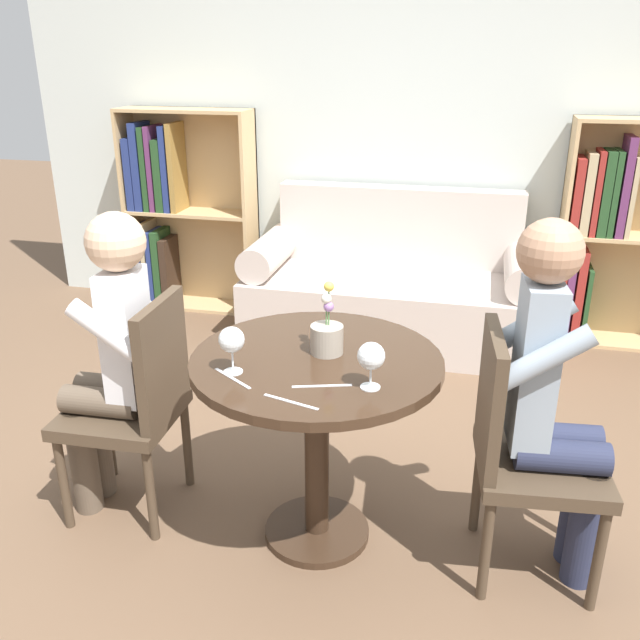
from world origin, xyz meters
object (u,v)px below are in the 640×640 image
(wine_glass_left, at_px, (232,341))
(flower_vase, at_px, (327,335))
(chair_right, at_px, (521,447))
(bookshelf_right, at_px, (616,233))
(person_left, at_px, (111,358))
(bookshelf_left, at_px, (174,210))
(couch, at_px, (391,291))
(person_right, at_px, (554,400))
(wine_glass_right, at_px, (371,357))
(chair_left, at_px, (138,399))

(wine_glass_left, distance_m, flower_vase, 0.35)
(chair_right, height_order, flower_vase, flower_vase)
(bookshelf_right, bearing_deg, wine_glass_left, -122.64)
(person_left, bearing_deg, bookshelf_left, -162.87)
(couch, distance_m, bookshelf_left, 1.65)
(couch, distance_m, chair_right, 2.12)
(couch, distance_m, person_right, 2.16)
(bookshelf_right, relative_size, person_right, 1.08)
(wine_glass_right, xyz_separation_m, flower_vase, (-0.19, 0.23, -0.04))
(person_right, xyz_separation_m, flower_vase, (-0.77, 0.03, 0.14))
(couch, relative_size, wine_glass_right, 11.64)
(chair_left, height_order, flower_vase, flower_vase)
(bookshelf_left, bearing_deg, bookshelf_right, 0.07)
(couch, bearing_deg, flower_vase, -89.26)
(flower_vase, bearing_deg, wine_glass_left, -139.85)
(bookshelf_left, xyz_separation_m, chair_right, (2.29, -2.25, -0.20))
(bookshelf_left, xyz_separation_m, bookshelf_right, (2.90, 0.00, 0.01))
(wine_glass_left, xyz_separation_m, flower_vase, (0.27, 0.22, -0.05))
(chair_left, height_order, wine_glass_left, wine_glass_left)
(bookshelf_left, bearing_deg, wine_glass_left, -61.15)
(couch, xyz_separation_m, person_right, (0.79, -1.97, 0.37))
(wine_glass_left, bearing_deg, flower_vase, 40.15)
(chair_left, xyz_separation_m, person_left, (-0.09, -0.01, 0.17))
(wine_glass_left, bearing_deg, chair_left, 158.77)
(bookshelf_right, bearing_deg, flower_vase, -120.34)
(bookshelf_left, distance_m, flower_vase, 2.73)
(wine_glass_right, bearing_deg, chair_right, 20.20)
(couch, height_order, chair_right, couch)
(chair_right, distance_m, person_left, 1.51)
(bookshelf_left, height_order, chair_right, bookshelf_left)
(person_right, bearing_deg, couch, 16.17)
(bookshelf_right, height_order, chair_left, bookshelf_right)
(bookshelf_right, xyz_separation_m, person_right, (-0.52, -2.24, -0.02))
(person_right, relative_size, wine_glass_left, 7.99)
(flower_vase, bearing_deg, chair_right, -3.84)
(flower_vase, bearing_deg, wine_glass_right, -49.70)
(person_right, xyz_separation_m, wine_glass_left, (-1.04, -0.19, 0.18))
(person_left, relative_size, flower_vase, 4.78)
(bookshelf_left, height_order, chair_left, bookshelf_left)
(person_left, distance_m, person_right, 1.59)
(bookshelf_right, relative_size, person_left, 1.13)
(wine_glass_left, height_order, wine_glass_right, wine_glass_left)
(bookshelf_right, height_order, wine_glass_left, bookshelf_right)
(bookshelf_left, relative_size, person_left, 1.13)
(chair_right, bearing_deg, flower_vase, 80.39)
(person_left, bearing_deg, flower_vase, 91.27)
(bookshelf_left, height_order, wine_glass_right, bookshelf_left)
(bookshelf_right, bearing_deg, wine_glass_right, -114.33)
(bookshelf_left, relative_size, chair_right, 1.53)
(couch, height_order, bookshelf_left, bookshelf_left)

